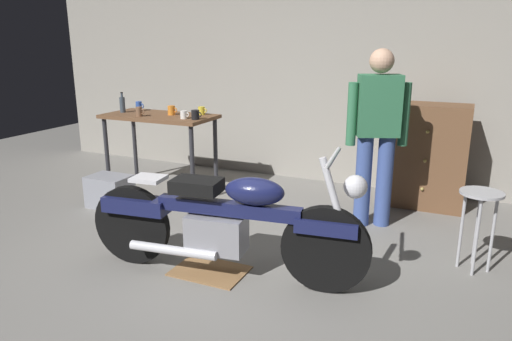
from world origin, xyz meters
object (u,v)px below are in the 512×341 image
object	(u,v)px
motorcycle	(225,221)
person_standing	(377,131)
mug_blue_enamel	(139,106)
bottle	(122,104)
shop_stool	(480,209)
storage_bin	(110,191)
wooden_dresser	(427,156)
mug_yellow_tall	(202,111)
mug_white_ceramic	(184,115)
mug_orange_travel	(172,110)
mug_brown_stoneware	(139,112)
mug_black_matte	(196,115)

from	to	relation	value
motorcycle	person_standing	size ratio (longest dim) A/B	1.31
mug_blue_enamel	bottle	world-z (taller)	bottle
shop_stool	storage_bin	world-z (taller)	shop_stool
wooden_dresser	mug_yellow_tall	world-z (taller)	wooden_dresser
mug_white_ceramic	mug_blue_enamel	world-z (taller)	mug_blue_enamel
shop_stool	mug_orange_travel	distance (m)	3.41
mug_brown_stoneware	bottle	bearing A→B (deg)	155.54
mug_black_matte	mug_blue_enamel	bearing A→B (deg)	164.41
mug_white_ceramic	mug_black_matte	distance (m)	0.14
mug_orange_travel	motorcycle	bearing A→B (deg)	-46.81
shop_stool	mug_yellow_tall	bearing A→B (deg)	162.64
mug_brown_stoneware	mug_yellow_tall	world-z (taller)	mug_brown_stoneware
shop_stool	mug_brown_stoneware	size ratio (longest dim) A/B	5.94
motorcycle	mug_blue_enamel	world-z (taller)	mug_blue_enamel
storage_bin	bottle	distance (m)	1.15
person_standing	shop_stool	xyz separation A→B (m)	(0.92, -0.62, -0.43)
mug_blue_enamel	mug_yellow_tall	bearing A→B (deg)	3.50
wooden_dresser	mug_blue_enamel	distance (m)	3.38
motorcycle	wooden_dresser	distance (m)	2.60
storage_bin	mug_orange_travel	bearing A→B (deg)	69.89
shop_stool	wooden_dresser	xyz separation A→B (m)	(-0.52, 1.41, 0.05)
person_standing	mug_white_ceramic	world-z (taller)	person_standing
wooden_dresser	bottle	size ratio (longest dim) A/B	4.56
storage_bin	mug_white_ceramic	size ratio (longest dim) A/B	4.15
mug_orange_travel	mug_yellow_tall	size ratio (longest dim) A/B	1.08
storage_bin	mug_orange_travel	size ratio (longest dim) A/B	3.68
bottle	mug_yellow_tall	bearing A→B (deg)	13.69
mug_white_ceramic	bottle	bearing A→B (deg)	173.95
mug_yellow_tall	person_standing	bearing A→B (deg)	-8.61
person_standing	mug_orange_travel	xyz separation A→B (m)	(-2.37, 0.16, 0.03)
mug_black_matte	shop_stool	bearing A→B (deg)	-12.04
storage_bin	mug_yellow_tall	world-z (taller)	mug_yellow_tall
mug_yellow_tall	mug_orange_travel	bearing A→B (deg)	-153.28
mug_orange_travel	bottle	bearing A→B (deg)	-173.21
mug_brown_stoneware	mug_yellow_tall	bearing A→B (deg)	34.96
person_standing	storage_bin	distance (m)	2.84
mug_brown_stoneware	mug_blue_enamel	world-z (taller)	mug_blue_enamel
person_standing	motorcycle	bearing A→B (deg)	39.69
motorcycle	storage_bin	size ratio (longest dim) A/B	4.96
wooden_dresser	mug_yellow_tall	distance (m)	2.54
motorcycle	person_standing	world-z (taller)	person_standing
motorcycle	mug_orange_travel	world-z (taller)	mug_orange_travel
person_standing	mug_yellow_tall	size ratio (longest dim) A/B	15.16
motorcycle	mug_black_matte	distance (m)	1.96
shop_stool	mug_white_ceramic	bearing A→B (deg)	168.68
shop_stool	motorcycle	bearing A→B (deg)	-152.50
mug_yellow_tall	wooden_dresser	bearing A→B (deg)	10.97
storage_bin	mug_blue_enamel	distance (m)	1.22
person_standing	mug_brown_stoneware	bearing A→B (deg)	-20.43
mug_white_ceramic	mug_yellow_tall	xyz separation A→B (m)	(0.03, 0.33, 0.00)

